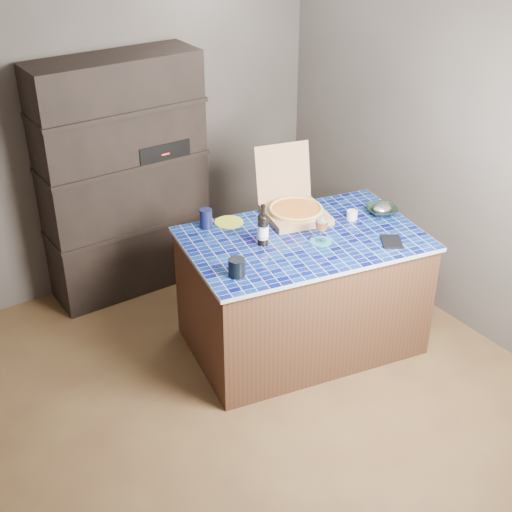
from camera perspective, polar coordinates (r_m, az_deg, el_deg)
room at (r=3.96m, az=-1.65°, el=3.43°), size 3.50×3.50×3.50m
shelving_unit at (r=5.35m, az=-10.49°, el=6.10°), size 1.20×0.41×1.80m
kitchen_island at (r=4.81m, az=3.70°, el=-2.85°), size 1.67×1.23×0.83m
pizza_box at (r=4.85m, az=3.09°, el=3.88°), size 0.50×0.56×0.43m
mead_bottle at (r=4.46m, az=0.56°, el=2.18°), size 0.07×0.07×0.28m
teal_trivet at (r=4.56m, az=5.20°, el=1.17°), size 0.14×0.14×0.01m
wine_glass at (r=4.50m, az=5.28°, el=2.58°), size 0.08×0.08×0.18m
tumbler at (r=4.15m, az=-1.55°, el=-0.92°), size 0.10×0.10×0.11m
dvd_case at (r=4.61m, az=10.79°, el=1.14°), size 0.20×0.21×0.01m
bowl at (r=4.96m, az=10.05°, el=3.61°), size 0.27×0.27×0.05m
foil_contents at (r=4.95m, az=10.07°, el=3.76°), size 0.14×0.11×0.06m
white_jar at (r=4.85m, az=7.69°, el=3.27°), size 0.07×0.07×0.06m
navy_cup at (r=4.70m, az=-4.02°, el=3.01°), size 0.08×0.08×0.13m
green_trivet at (r=4.78m, az=-2.18°, el=2.73°), size 0.19×0.19×0.01m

